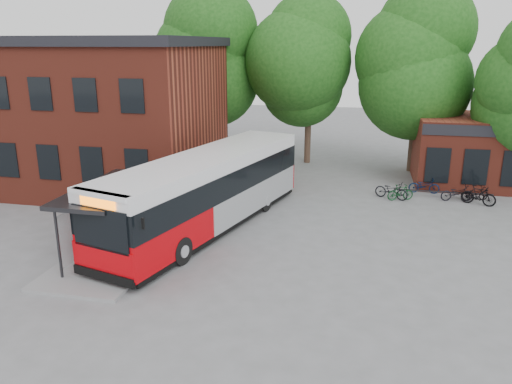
% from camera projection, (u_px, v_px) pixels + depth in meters
% --- Properties ---
extents(ground, '(100.00, 100.00, 0.00)m').
position_uv_depth(ground, '(232.00, 256.00, 19.93)').
color(ground, slate).
extents(station_building, '(18.40, 10.40, 8.50)m').
position_uv_depth(station_building, '(60.00, 111.00, 29.79)').
color(station_building, maroon).
rests_on(station_building, ground).
extents(bus_shelter, '(3.60, 7.00, 2.90)m').
position_uv_depth(bus_shelter, '(114.00, 222.00, 19.50)').
color(bus_shelter, '#2A2A2D').
rests_on(bus_shelter, ground).
extents(bike_rail, '(5.20, 0.10, 0.38)m').
position_uv_depth(bike_rail, '(442.00, 195.00, 27.34)').
color(bike_rail, '#2A2A2D').
rests_on(bike_rail, ground).
extents(tree_0, '(7.92, 7.92, 11.00)m').
position_uv_depth(tree_0, '(207.00, 83.00, 34.56)').
color(tree_0, '#184813').
rests_on(tree_0, ground).
extents(tree_1, '(7.92, 7.92, 10.40)m').
position_uv_depth(tree_1, '(309.00, 88.00, 34.15)').
color(tree_1, '#184813').
rests_on(tree_1, ground).
extents(tree_2, '(7.92, 7.92, 11.00)m').
position_uv_depth(tree_2, '(417.00, 87.00, 31.70)').
color(tree_2, '#184813').
rests_on(tree_2, ground).
extents(city_bus, '(6.30, 13.74, 3.42)m').
position_uv_depth(city_bus, '(208.00, 192.00, 22.54)').
color(city_bus, '#C9020A').
rests_on(city_bus, ground).
extents(bicycle_0, '(1.95, 1.33, 0.97)m').
position_uv_depth(bicycle_0, '(391.00, 190.00, 27.13)').
color(bicycle_0, black).
rests_on(bicycle_0, ground).
extents(bicycle_1, '(1.52, 0.94, 0.89)m').
position_uv_depth(bicycle_1, '(400.00, 192.00, 26.87)').
color(bicycle_1, '#103E1D').
rests_on(bicycle_1, ground).
extents(bicycle_2, '(1.68, 0.60, 0.88)m').
position_uv_depth(bicycle_2, '(424.00, 186.00, 28.17)').
color(bicycle_2, '#05183A').
rests_on(bicycle_2, ground).
extents(bicycle_4, '(1.80, 0.94, 0.90)m').
position_uv_depth(bicycle_4, '(457.00, 193.00, 26.77)').
color(bicycle_4, black).
rests_on(bicycle_4, ground).
extents(bicycle_6, '(1.60, 1.03, 0.80)m').
position_uv_depth(bicycle_6, '(475.00, 193.00, 26.83)').
color(bicycle_6, black).
rests_on(bicycle_6, ground).
extents(bicycle_7, '(1.82, 1.11, 1.06)m').
position_uv_depth(bicycle_7, '(478.00, 195.00, 26.07)').
color(bicycle_7, black).
rests_on(bicycle_7, ground).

